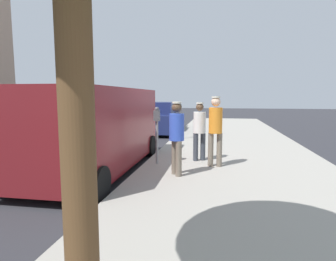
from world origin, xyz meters
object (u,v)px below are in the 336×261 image
Objects in this scene: pedestrian_in_blue at (177,134)px; pedestrian_in_white at (200,128)px; parking_meter_far at (180,115)px; parked_sedan_ahead at (159,119)px; pedestrian_in_orange at (215,126)px; parking_meter_near at (157,125)px; parked_van at (96,127)px.

pedestrian_in_white is (0.41, 1.60, -0.03)m from pedestrian_in_blue.
parking_meter_far is 0.93× the size of pedestrian_in_white.
parked_sedan_ahead is at bearing 110.57° from pedestrian_in_white.
parking_meter_far is 4.84m from pedestrian_in_orange.
parked_sedan_ahead is at bearing 101.41° from parking_meter_near.
parked_van reaches higher than parking_meter_near.
parking_meter_near is at bearing -90.00° from parking_meter_far.
pedestrian_in_blue is (0.68, -1.03, -0.07)m from parking_meter_near.
pedestrian_in_white reaches higher than parking_meter_far.
parked_van reaches higher than pedestrian_in_orange.
parked_van is at bearing -161.74° from parking_meter_near.
parking_meter_far is 5.62m from pedestrian_in_blue.
parked_van is at bearing 166.14° from pedestrian_in_blue.
pedestrian_in_orange is (1.54, -4.59, 0.01)m from parking_meter_far.
pedestrian_in_blue is 0.32× the size of parked_van.
parking_meter_near is 0.29× the size of parked_van.
parking_meter_near is at bearing 18.26° from parked_van.
parking_meter_near is 1.24m from pedestrian_in_blue.
parking_meter_far reaches higher than parked_sedan_ahead.
parking_meter_far is at bearing -62.95° from parked_sedan_ahead.
pedestrian_in_orange is (0.44, -0.61, 0.11)m from pedestrian_in_white.
parked_sedan_ahead is (-2.20, 8.56, -0.36)m from pedestrian_in_blue.
pedestrian_in_blue is at bearing -56.54° from parking_meter_near.
pedestrian_in_orange reaches higher than parked_sedan_ahead.
pedestrian_in_orange reaches higher than parking_meter_near.
parking_meter_near is at bearing 178.39° from pedestrian_in_orange.
parking_meter_far is 4.13m from pedestrian_in_white.
parked_sedan_ahead is at bearing 117.05° from parking_meter_far.
parking_meter_far is 0.29× the size of parked_van.
pedestrian_in_white is 0.31× the size of parked_van.
pedestrian_in_white is at bearing 27.19° from parking_meter_near.
parked_sedan_ahead is (-1.52, 2.97, -0.43)m from parking_meter_far.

